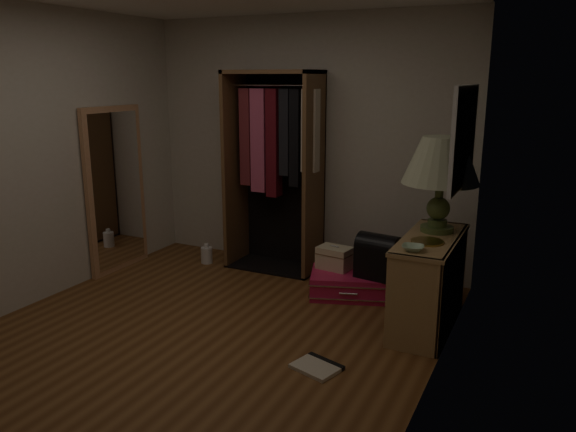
# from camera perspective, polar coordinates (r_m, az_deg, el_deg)

# --- Properties ---
(ground) EXTENTS (4.00, 4.00, 0.00)m
(ground) POSITION_cam_1_polar(r_m,az_deg,el_deg) (4.55, -8.85, -12.06)
(ground) COLOR brown
(ground) RESTS_ON ground
(room_walls) EXTENTS (3.52, 4.02, 2.60)m
(room_walls) POSITION_cam_1_polar(r_m,az_deg,el_deg) (4.12, -8.42, 7.05)
(room_walls) COLOR #BDB6A8
(room_walls) RESTS_ON ground
(console_bookshelf) EXTENTS (0.42, 1.12, 0.75)m
(console_bookshelf) POSITION_cam_1_polar(r_m,az_deg,el_deg) (4.73, 14.15, -6.18)
(console_bookshelf) COLOR #A17C4E
(console_bookshelf) RESTS_ON ground
(open_wardrobe) EXTENTS (0.97, 0.50, 2.05)m
(open_wardrobe) POSITION_cam_1_polar(r_m,az_deg,el_deg) (5.79, -1.19, 6.21)
(open_wardrobe) COLOR brown
(open_wardrobe) RESTS_ON ground
(floor_mirror) EXTENTS (0.06, 0.80, 1.70)m
(floor_mirror) POSITION_cam_1_polar(r_m,az_deg,el_deg) (6.06, -17.09, 2.57)
(floor_mirror) COLOR tan
(floor_mirror) RESTS_ON ground
(pink_suitcase) EXTENTS (0.85, 0.72, 0.22)m
(pink_suitcase) POSITION_cam_1_polar(r_m,az_deg,el_deg) (5.30, 6.19, -6.83)
(pink_suitcase) COLOR #C9184B
(pink_suitcase) RESTS_ON ground
(train_case) EXTENTS (0.34, 0.26, 0.23)m
(train_case) POSITION_cam_1_polar(r_m,az_deg,el_deg) (5.32, 4.75, -4.24)
(train_case) COLOR beige
(train_case) RESTS_ON pink_suitcase
(black_bag) EXTENTS (0.41, 0.30, 0.41)m
(black_bag) POSITION_cam_1_polar(r_m,az_deg,el_deg) (5.11, 9.16, -3.96)
(black_bag) COLOR black
(black_bag) RESTS_ON pink_suitcase
(table_lamp) EXTENTS (0.82, 0.82, 0.78)m
(table_lamp) POSITION_cam_1_polar(r_m,az_deg,el_deg) (4.66, 15.30, 5.24)
(table_lamp) COLOR #42572A
(table_lamp) RESTS_ON console_bookshelf
(brass_tray) EXTENTS (0.31, 0.31, 0.01)m
(brass_tray) POSITION_cam_1_polar(r_m,az_deg,el_deg) (4.44, 13.96, -2.53)
(brass_tray) COLOR #AA8D41
(brass_tray) RESTS_ON console_bookshelf
(ceramic_bowl) EXTENTS (0.18, 0.18, 0.04)m
(ceramic_bowl) POSITION_cam_1_polar(r_m,az_deg,el_deg) (4.20, 12.57, -3.19)
(ceramic_bowl) COLOR #A5C4A4
(ceramic_bowl) RESTS_ON console_bookshelf
(white_jug) EXTENTS (0.13, 0.13, 0.22)m
(white_jug) POSITION_cam_1_polar(r_m,az_deg,el_deg) (6.21, -8.27, -3.92)
(white_jug) COLOR silver
(white_jug) RESTS_ON ground
(floor_book) EXTENTS (0.37, 0.33, 0.03)m
(floor_book) POSITION_cam_1_polar(r_m,az_deg,el_deg) (4.08, 3.08, -14.98)
(floor_book) COLOR beige
(floor_book) RESTS_ON ground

